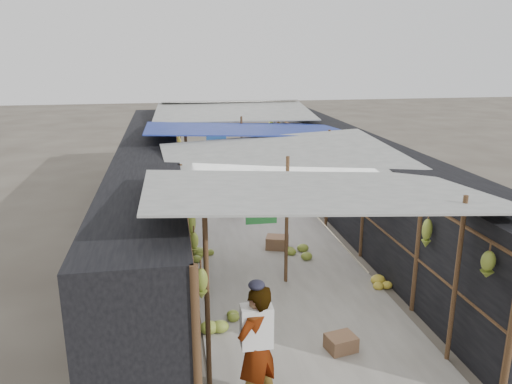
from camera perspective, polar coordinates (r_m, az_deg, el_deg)
ground at (r=7.81m, az=8.79°, el=-19.70°), size 80.00×80.00×0.00m
aisle_slab at (r=13.45m, az=-0.04°, el=-3.72°), size 3.60×16.00×0.02m
stall_left at (r=12.94m, az=-11.90°, el=0.42°), size 1.40×15.00×2.30m
stall_right at (r=13.83m, az=11.05°, el=1.46°), size 1.40×15.00×2.30m
crate_near at (r=8.22m, az=9.68°, el=-16.68°), size 0.51×0.44×0.26m
crate_mid at (r=11.84m, az=2.43°, el=-5.81°), size 0.61×0.55×0.31m
crate_back at (r=15.35m, az=-2.25°, el=-0.78°), size 0.47×0.43×0.25m
black_basin at (r=17.10m, az=3.43°, el=0.86°), size 0.66×0.66×0.20m
vendor_elderly at (r=6.66m, az=0.06°, el=-17.39°), size 0.76×0.71×1.74m
shopper_blue at (r=13.86m, az=-2.64°, el=-0.14°), size 0.73×0.60×1.40m
vendor_seated at (r=14.17m, az=5.70°, el=-1.19°), size 0.38×0.54×0.77m
market_canopy at (r=13.18m, az=-0.19°, el=6.63°), size 5.62×15.20×2.77m
hanging_bananas at (r=13.60m, az=-0.40°, el=3.67°), size 3.95×14.33×0.80m
floor_bananas at (r=13.26m, az=0.02°, el=-3.43°), size 3.84×10.31×0.33m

